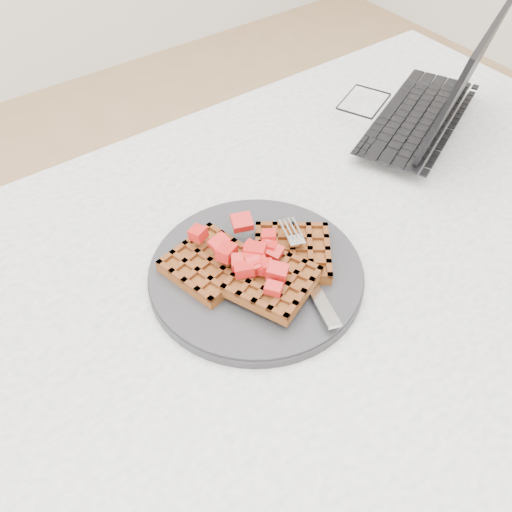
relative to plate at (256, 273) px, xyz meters
name	(u,v)px	position (x,y,z in m)	size (l,w,h in m)	color
ground	(293,488)	(0.09, -0.03, -0.76)	(4.00, 4.00, 0.00)	tan
table	(314,315)	(0.09, -0.03, -0.12)	(1.20, 0.80, 0.75)	silver
plate	(256,273)	(0.00, 0.00, 0.00)	(0.27, 0.27, 0.02)	#262528
waffles	(258,265)	(0.00, 0.00, 0.02)	(0.22, 0.19, 0.03)	brown
strawberry_pile	(256,248)	(0.00, 0.00, 0.05)	(0.15, 0.15, 0.02)	#9C080A
fork	(304,269)	(0.04, -0.04, 0.02)	(0.02, 0.18, 0.02)	silver
laptop	(408,106)	(0.41, 0.13, 0.03)	(0.35, 0.32, 0.20)	black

